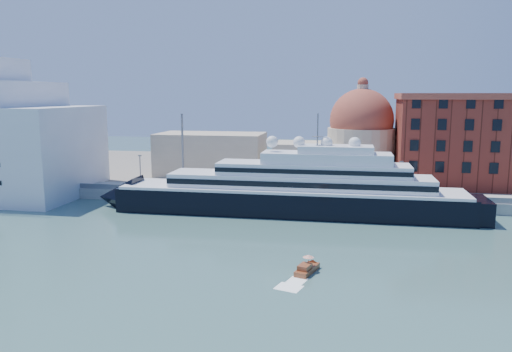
# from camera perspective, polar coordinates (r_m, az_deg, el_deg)

# --- Properties ---
(ground) EXTENTS (400.00, 400.00, 0.00)m
(ground) POSITION_cam_1_polar(r_m,az_deg,el_deg) (85.29, -2.47, -7.71)
(ground) COLOR #335857
(ground) RESTS_ON ground
(quay) EXTENTS (180.00, 10.00, 2.50)m
(quay) POSITION_cam_1_polar(r_m,az_deg,el_deg) (117.37, 1.20, -2.34)
(quay) COLOR gray
(quay) RESTS_ON ground
(land) EXTENTS (260.00, 72.00, 2.00)m
(land) POSITION_cam_1_polar(r_m,az_deg,el_deg) (157.40, 3.58, 0.55)
(land) COLOR slate
(land) RESTS_ON ground
(quay_fence) EXTENTS (180.00, 0.10, 1.20)m
(quay_fence) POSITION_cam_1_polar(r_m,az_deg,el_deg) (112.65, 0.84, -1.87)
(quay_fence) COLOR slate
(quay_fence) RESTS_ON quay
(superyacht) EXTENTS (82.64, 11.46, 24.70)m
(superyacht) POSITION_cam_1_polar(r_m,az_deg,el_deg) (105.47, 2.63, -2.01)
(superyacht) COLOR black
(superyacht) RESTS_ON ground
(service_barge) EXTENTS (11.42, 5.79, 2.45)m
(service_barge) POSITION_cam_1_polar(r_m,az_deg,el_deg) (125.89, -23.61, -2.58)
(service_barge) COLOR white
(service_barge) RESTS_ON ground
(water_taxi) EXTENTS (3.37, 5.76, 2.60)m
(water_taxi) POSITION_cam_1_polar(r_m,az_deg,el_deg) (72.05, 5.82, -10.48)
(water_taxi) COLOR maroon
(water_taxi) RESTS_ON ground
(warehouse) EXTENTS (43.00, 19.00, 23.25)m
(warehouse) POSITION_cam_1_polar(r_m,az_deg,el_deg) (136.22, 24.72, 3.77)
(warehouse) COLOR maroon
(warehouse) RESTS_ON land
(church) EXTENTS (66.00, 18.00, 25.50)m
(church) POSITION_cam_1_polar(r_m,az_deg,el_deg) (138.43, 5.40, 3.46)
(church) COLOR beige
(church) RESTS_ON land
(lamp_posts) EXTENTS (120.80, 2.40, 18.00)m
(lamp_posts) POSITION_cam_1_polar(r_m,az_deg,el_deg) (116.93, -5.06, 1.86)
(lamp_posts) COLOR slate
(lamp_posts) RESTS_ON quay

